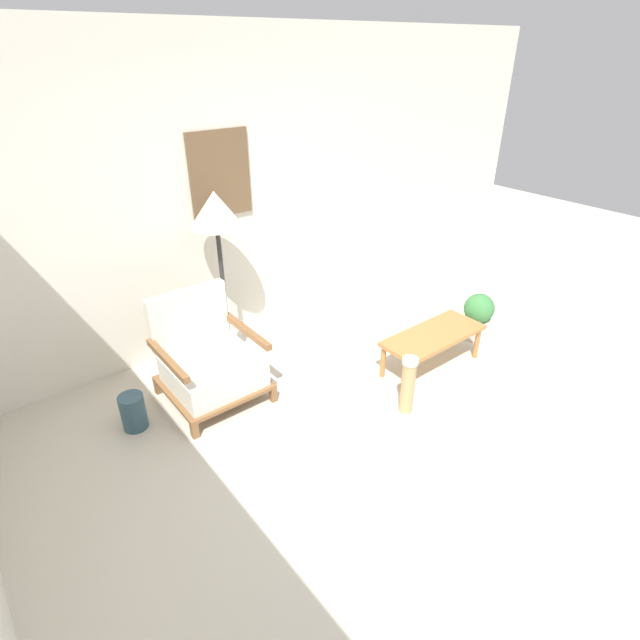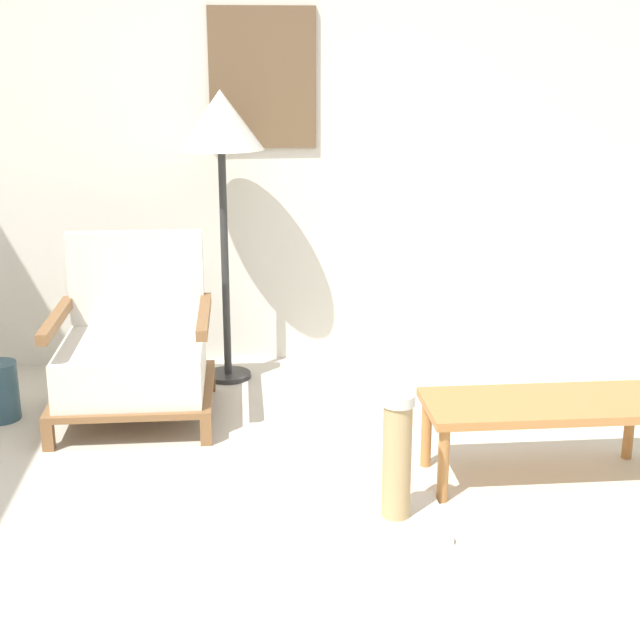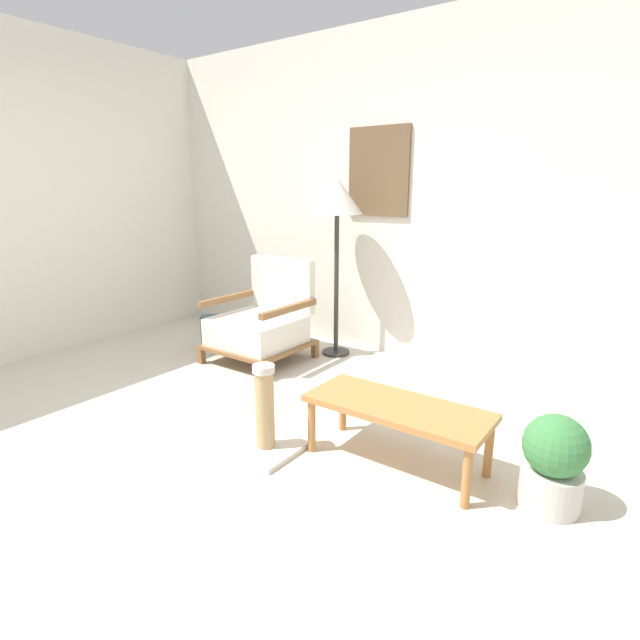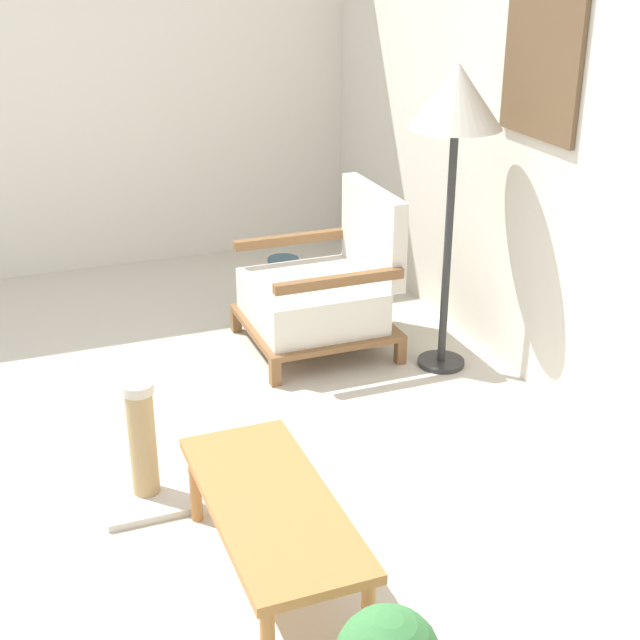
# 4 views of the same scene
# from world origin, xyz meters

# --- Properties ---
(ground_plane) EXTENTS (14.00, 14.00, 0.00)m
(ground_plane) POSITION_xyz_m (0.00, 0.00, 0.00)
(ground_plane) COLOR beige
(wall_back) EXTENTS (8.00, 0.09, 2.70)m
(wall_back) POSITION_xyz_m (-0.00, 2.34, 1.35)
(wall_back) COLOR silver
(wall_back) RESTS_ON ground_plane
(armchair) EXTENTS (0.73, 0.73, 0.84)m
(armchair) POSITION_xyz_m (-0.78, 1.53, 0.32)
(armchair) COLOR brown
(armchair) RESTS_ON ground_plane
(floor_lamp) EXTENTS (0.43, 0.43, 1.50)m
(floor_lamp) POSITION_xyz_m (-0.35, 2.01, 1.30)
(floor_lamp) COLOR #2D2D2D
(floor_lamp) RESTS_ON ground_plane
(coffee_table) EXTENTS (0.96, 0.39, 0.34)m
(coffee_table) POSITION_xyz_m (0.92, 0.69, 0.30)
(coffee_table) COLOR #B2753D
(coffee_table) RESTS_ON ground_plane
(scratching_post) EXTENTS (0.36, 0.36, 0.51)m
(scratching_post) POSITION_xyz_m (0.28, 0.38, 0.17)
(scratching_post) COLOR beige
(scratching_post) RESTS_ON ground_plane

